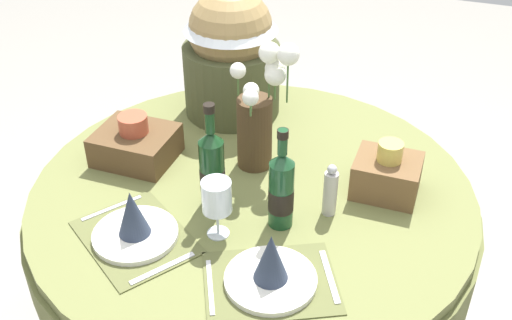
{
  "coord_description": "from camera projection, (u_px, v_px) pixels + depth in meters",
  "views": [
    {
      "loc": [
        0.53,
        -1.44,
        1.88
      ],
      "look_at": [
        0.0,
        0.03,
        0.8
      ],
      "focal_mm": 43.27,
      "sensor_mm": 36.0,
      "label": 1
    }
  ],
  "objects": [
    {
      "name": "flower_vase",
      "position": [
        259.0,
        113.0,
        1.92
      ],
      "size": [
        0.21,
        0.19,
        0.43
      ],
      "color": "#47331E",
      "rests_on": "dining_table"
    },
    {
      "name": "pepper_mill",
      "position": [
        330.0,
        191.0,
        1.78
      ],
      "size": [
        0.04,
        0.04,
        0.17
      ],
      "color": "#B7B2AD",
      "rests_on": "dining_table"
    },
    {
      "name": "wine_bottle_centre",
      "position": [
        212.0,
        169.0,
        1.78
      ],
      "size": [
        0.08,
        0.08,
        0.34
      ],
      "color": "#143819",
      "rests_on": "dining_table"
    },
    {
      "name": "woven_basket_side_right",
      "position": [
        387.0,
        174.0,
        1.87
      ],
      "size": [
        0.2,
        0.17,
        0.18
      ],
      "color": "brown",
      "rests_on": "dining_table"
    },
    {
      "name": "woven_basket_side_left",
      "position": [
        136.0,
        143.0,
        2.02
      ],
      "size": [
        0.25,
        0.21,
        0.16
      ],
      "color": "brown",
      "rests_on": "dining_table"
    },
    {
      "name": "wine_bottle_left",
      "position": [
        281.0,
        190.0,
        1.71
      ],
      "size": [
        0.07,
        0.07,
        0.32
      ],
      "color": "#194223",
      "rests_on": "dining_table"
    },
    {
      "name": "gift_tub_back_left",
      "position": [
        231.0,
        43.0,
        2.17
      ],
      "size": [
        0.35,
        0.35,
        0.51
      ],
      "color": "#474C2D",
      "rests_on": "dining_table"
    },
    {
      "name": "place_setting_left",
      "position": [
        134.0,
        225.0,
        1.7
      ],
      "size": [
        0.43,
        0.41,
        0.16
      ],
      "color": "brown",
      "rests_on": "dining_table"
    },
    {
      "name": "place_setting_right",
      "position": [
        271.0,
        270.0,
        1.56
      ],
      "size": [
        0.42,
        0.39,
        0.16
      ],
      "color": "brown",
      "rests_on": "dining_table"
    },
    {
      "name": "dining_table",
      "position": [
        252.0,
        219.0,
        2.0
      ],
      "size": [
        1.41,
        1.41,
        0.72
      ],
      "color": "olive",
      "rests_on": "ground"
    },
    {
      "name": "wine_glass_left",
      "position": [
        217.0,
        198.0,
        1.67
      ],
      "size": [
        0.08,
        0.08,
        0.18
      ],
      "color": "silver",
      "rests_on": "dining_table"
    }
  ]
}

